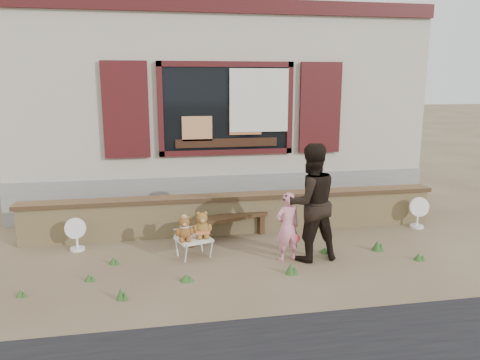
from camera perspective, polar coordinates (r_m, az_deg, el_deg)
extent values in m
plane|color=brown|center=(7.20, 0.88, -8.80)|extent=(80.00, 80.00, 0.00)
cube|color=#AFA58E|center=(11.18, -3.73, 11.20)|extent=(8.00, 5.00, 3.20)
cube|color=gray|center=(11.38, -3.59, 1.08)|extent=(8.04, 5.04, 0.80)
cube|color=black|center=(8.68, -1.67, 8.67)|extent=(2.30, 0.04, 1.50)
cube|color=#411313|center=(8.65, -1.68, 13.95)|extent=(2.50, 0.08, 0.10)
cube|color=#411313|center=(8.75, -1.62, 3.42)|extent=(2.50, 0.08, 0.10)
cube|color=#411313|center=(8.56, -9.70, 8.45)|extent=(0.10, 0.08, 1.70)
cube|color=#411313|center=(8.93, 6.07, 8.70)|extent=(0.10, 0.08, 1.70)
cube|color=#340E11|center=(8.56, -13.75, 8.28)|extent=(0.80, 0.07, 1.70)
cube|color=#340E11|center=(9.11, 9.75, 8.66)|extent=(0.80, 0.07, 1.70)
cube|color=silver|center=(8.72, 2.35, 9.66)|extent=(1.10, 0.02, 1.15)
cube|color=#411313|center=(8.77, -1.76, 20.49)|extent=(8.00, 0.12, 0.25)
cube|color=black|center=(8.71, -1.62, 4.58)|extent=(1.90, 0.06, 0.16)
cube|color=tan|center=(8.61, -5.26, 6.26)|extent=(0.55, 0.06, 0.45)
cube|color=#E08447|center=(8.73, 0.66, 7.37)|extent=(0.60, 0.06, 0.55)
cube|color=tan|center=(8.04, -0.52, -4.30)|extent=(7.00, 0.30, 0.60)
cube|color=brown|center=(7.95, -0.53, -2.01)|extent=(7.10, 0.36, 0.07)
cube|color=#342212|center=(7.70, -1.88, -4.64)|extent=(1.51, 0.79, 0.06)
cube|color=#342212|center=(7.49, -6.30, -6.76)|extent=(0.18, 0.29, 0.32)
cube|color=#342212|center=(8.06, 2.22, -5.31)|extent=(0.18, 0.29, 0.32)
cube|color=silver|center=(6.97, -5.68, -7.20)|extent=(0.58, 0.54, 0.04)
cylinder|color=silver|center=(6.79, -6.60, -9.05)|extent=(0.03, 0.03, 0.25)
cylinder|color=silver|center=(6.94, -3.53, -8.52)|extent=(0.03, 0.03, 0.25)
cylinder|color=silver|center=(7.11, -7.72, -8.10)|extent=(0.03, 0.03, 0.25)
cylinder|color=silver|center=(7.25, -4.76, -7.62)|extent=(0.03, 0.03, 0.25)
imported|color=pink|center=(6.76, 5.82, -5.69)|extent=(0.41, 0.31, 1.02)
imported|color=black|center=(6.77, 8.57, -2.71)|extent=(0.90, 0.74, 1.71)
cylinder|color=white|center=(7.70, -19.18, -7.92)|extent=(0.22, 0.22, 0.04)
cylinder|color=white|center=(7.66, -19.25, -6.94)|extent=(0.04, 0.04, 0.28)
cylinder|color=white|center=(7.60, -19.36, -5.51)|extent=(0.33, 0.16, 0.32)
cylinder|color=white|center=(8.93, 20.74, -5.30)|extent=(0.24, 0.24, 0.04)
cylinder|color=white|center=(8.88, 20.81, -4.37)|extent=(0.04, 0.04, 0.30)
cylinder|color=white|center=(8.83, 20.91, -3.03)|extent=(0.36, 0.16, 0.35)
cone|color=#2F5622|center=(7.36, 20.93, -8.72)|extent=(0.14, 0.14, 0.11)
cone|color=#2F5622|center=(6.27, -6.59, -11.73)|extent=(0.18, 0.18, 0.09)
cone|color=#2F5622|center=(7.55, 16.37, -7.66)|extent=(0.17, 0.17, 0.16)
cone|color=#2F5622|center=(5.90, -14.35, -13.27)|extent=(0.11, 0.11, 0.15)
cone|color=#2F5622|center=(7.29, 10.33, -8.36)|extent=(0.18, 0.18, 0.09)
cone|color=#2F5622|center=(6.46, 6.20, -10.66)|extent=(0.15, 0.15, 0.16)
cone|color=#2F5622|center=(6.54, -17.94, -11.21)|extent=(0.12, 0.12, 0.09)
cone|color=#2F5622|center=(6.98, -15.20, -9.44)|extent=(0.12, 0.12, 0.11)
cone|color=#2F5622|center=(6.40, -25.20, -12.36)|extent=(0.12, 0.12, 0.08)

